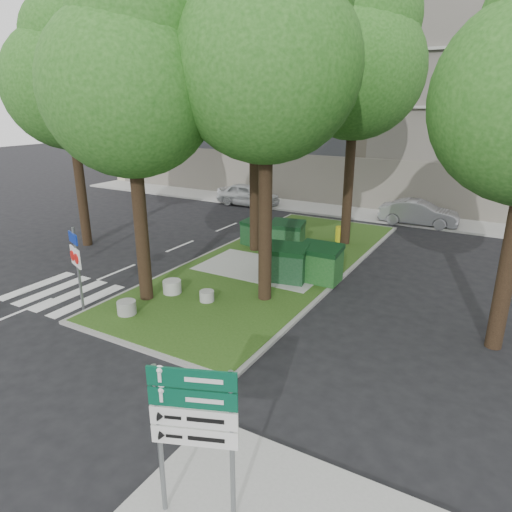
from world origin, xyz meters
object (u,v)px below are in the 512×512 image
Objects in this scene: tree_median_far at (359,55)px; litter_bin at (340,234)px; tree_median_near_left at (132,71)px; tree_median_near_right at (270,46)px; dumpster_c at (287,263)px; dumpster_d at (320,263)px; dumpster_a at (256,233)px; bollard_mid at (127,308)px; car_silver at (419,213)px; bollard_left at (172,287)px; tree_street_left at (69,73)px; dumpster_b at (287,236)px; traffic_sign_pole at (77,258)px; directional_sign at (194,421)px; tree_median_mid at (257,89)px; car_white at (248,195)px; bollard_right at (207,296)px.

tree_median_far is 7.85m from litter_bin.
tree_median_near_right is at bearing 29.74° from tree_median_near_left.
dumpster_d is (1.09, 0.56, 0.02)m from dumpster_c.
dumpster_a is 2.52× the size of bollard_mid.
tree_median_far is 9.70m from car_silver.
tree_median_near_right is 8.35m from bollard_left.
bollard_left is (0.26, -6.37, -0.36)m from dumpster_a.
bollard_left is at bearing 156.15° from car_silver.
bollard_mid is (0.23, -1.30, -6.99)m from tree_median_near_left.
tree_street_left is at bearing 146.41° from bollard_mid.
dumpster_c is at bearing -93.79° from tree_median_far.
dumpster_b is 1.05× the size of dumpster_d.
bollard_mid is at bearing 34.57° from traffic_sign_pole.
directional_sign is at bearing 179.08° from car_silver.
dumpster_a is 9.83m from car_silver.
traffic_sign_pole reaches higher than car_silver.
bollard_left is (-2.94, -3.07, -0.44)m from dumpster_c.
car_silver is (5.84, 15.08, -6.63)m from tree_median_near_left.
tree_median_near_right is 8.95m from bollard_mid.
dumpster_a is at bearing 89.01° from tree_median_near_left.
tree_median_mid is at bearing 85.60° from tree_median_near_left.
tree_street_left is at bearing -150.72° from tree_median_far.
bollard_left is 3.30m from traffic_sign_pole.
dumpster_a reaches higher than litter_bin.
tree_street_left is 2.64× the size of car_silver.
car_white is (-9.33, 10.43, -0.09)m from dumpster_d.
bollard_mid is at bearing -105.81° from litter_bin.
tree_median_mid is 3.56× the size of traffic_sign_pole.
dumpster_b reaches higher than bollard_mid.
bollard_right is (1.46, 0.04, -0.05)m from bollard_left.
car_silver is at bearing -88.55° from car_white.
litter_bin is at bearing 71.75° from bollard_left.
tree_median_mid is 8.80m from bollard_left.
tree_median_near_left is at bearing -118.25° from bollard_left.
directional_sign is at bearing -36.96° from bollard_mid.
dumpster_c is 13.74m from car_white.
tree_median_near_right is 6.88× the size of dumpster_c.
dumpster_b is (1.60, -0.02, 0.07)m from dumpster_a.
directional_sign is at bearing -78.03° from litter_bin.
tree_median_near_left is at bearing -150.26° from tree_median_near_right.
bollard_mid is 8.17m from directional_sign.
tree_median_near_right is 8.69m from traffic_sign_pole.
dumpster_d is 0.37× the size of car_silver.
tree_median_near_right is 5.50m from tree_median_mid.
tree_median_far is 1.08× the size of tree_street_left.
tree_median_near_right is 7.07× the size of dumpster_b.
bollard_right is (-1.86, -8.74, -8.02)m from tree_median_far.
dumpster_a is 0.90× the size of dumpster_c.
dumpster_a is (-3.58, -2.41, -7.61)m from tree_median_far.
bollard_right is (0.12, -6.31, -0.48)m from dumpster_b.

